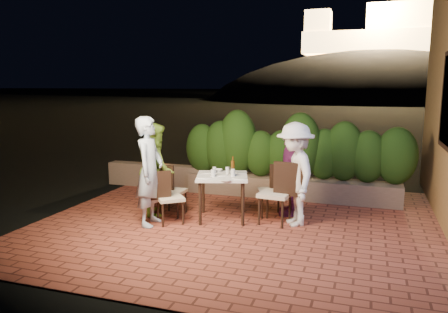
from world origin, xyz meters
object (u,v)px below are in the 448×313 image
at_px(dining_table, 222,197).
at_px(bowl, 218,170).
at_px(parapet_lamp, 160,161).
at_px(diner_green, 157,169).
at_px(chair_left_back, 173,190).
at_px(chair_right_front, 275,193).
at_px(diner_blue, 150,171).
at_px(chair_left_front, 170,197).
at_px(diner_purple, 291,169).
at_px(beer_bottle, 233,166).
at_px(chair_right_back, 271,190).
at_px(diner_white, 295,174).

xyz_separation_m(dining_table, bowl, (-0.18, 0.29, 0.39)).
bearing_deg(parapet_lamp, diner_green, -64.85).
bearing_deg(parapet_lamp, chair_left_back, -57.43).
relative_size(chair_right_front, diner_blue, 0.59).
bearing_deg(chair_left_front, dining_table, -7.30).
height_order(chair_left_front, diner_purple, diner_purple).
height_order(dining_table, diner_green, diner_green).
relative_size(beer_bottle, chair_right_back, 0.35).
bearing_deg(diner_white, chair_right_front, -108.58).
distance_m(chair_right_back, parapet_lamp, 3.07).
distance_m(beer_bottle, diner_purple, 1.05).
distance_m(chair_left_front, diner_blue, 0.54).
xyz_separation_m(chair_left_back, diner_white, (2.09, 0.11, 0.40)).
bearing_deg(dining_table, diner_purple, 30.84).
bearing_deg(chair_left_back, diner_white, 3.77).
relative_size(dining_table, diner_green, 0.52).
bearing_deg(chair_left_back, beer_bottle, 5.22).
distance_m(diner_blue, parapet_lamp, 2.64).
xyz_separation_m(bowl, chair_left_front, (-0.55, -0.76, -0.33)).
xyz_separation_m(beer_bottle, chair_left_front, (-0.90, -0.53, -0.47)).
bearing_deg(diner_green, diner_white, -117.62).
distance_m(chair_right_front, diner_blue, 2.04).
distance_m(bowl, diner_white, 1.39).
bearing_deg(diner_purple, diner_white, 7.27).
xyz_separation_m(bowl, chair_right_front, (1.06, -0.24, -0.26)).
relative_size(chair_left_back, chair_right_back, 0.96).
distance_m(chair_left_front, diner_white, 2.04).
relative_size(bowl, parapet_lamp, 1.12).
relative_size(diner_green, diner_white, 0.96).
relative_size(beer_bottle, chair_left_front, 0.36).
xyz_separation_m(diner_blue, diner_green, (-0.19, 0.60, -0.08)).
bearing_deg(dining_table, chair_right_back, 31.81).
bearing_deg(diner_white, chair_right_back, -154.16).
relative_size(chair_left_front, chair_left_back, 1.01).
distance_m(chair_right_front, diner_purple, 0.66).
bearing_deg(chair_right_front, diner_blue, 26.66).
relative_size(chair_right_front, diner_green, 0.65).
bearing_deg(beer_bottle, diner_purple, 32.59).
relative_size(chair_left_front, parapet_lamp, 6.24).
bearing_deg(chair_right_front, diner_purple, -98.52).
xyz_separation_m(beer_bottle, diner_white, (1.03, 0.03, -0.08)).
distance_m(diner_blue, diner_green, 0.64).
bearing_deg(beer_bottle, chair_left_front, -149.30).
bearing_deg(chair_right_front, diner_white, -165.26).
relative_size(bowl, diner_blue, 0.09).
bearing_deg(dining_table, diner_white, 4.34).
height_order(chair_left_front, diner_blue, diner_blue).
height_order(diner_green, diner_purple, diner_purple).
distance_m(beer_bottle, bowl, 0.44).
height_order(chair_left_front, diner_white, diner_white).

